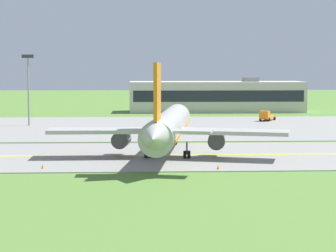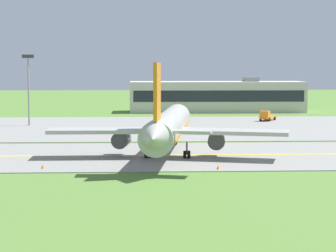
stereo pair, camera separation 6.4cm
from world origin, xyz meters
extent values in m
plane|color=#517A33|center=(0.00, 0.00, 0.00)|extent=(500.00, 500.00, 0.00)
cube|color=gray|center=(0.00, 0.00, 0.05)|extent=(240.00, 28.00, 0.10)
cube|color=gray|center=(10.00, 42.00, 0.05)|extent=(140.00, 52.00, 0.10)
cube|color=yellow|center=(0.00, 0.00, 0.11)|extent=(220.00, 0.60, 0.01)
cylinder|color=#ADADA8|center=(5.97, -0.70, 4.20)|extent=(8.49, 34.23, 4.00)
cone|color=#ADADA8|center=(8.39, 17.34, 4.20)|extent=(4.11, 3.08, 3.80)
cone|color=#ADADA8|center=(3.52, -18.94, 4.60)|extent=(3.80, 3.62, 3.40)
cube|color=orange|center=(5.97, -0.70, 3.70)|extent=(8.21, 31.54, 0.36)
cube|color=#1E232D|center=(8.09, 15.16, 4.90)|extent=(3.61, 2.24, 0.70)
cube|color=#ADADA8|center=(-2.75, -1.75, 3.70)|extent=(15.03, 4.89, 0.50)
cylinder|color=#47474C|center=(-0.50, -0.04, 2.30)|extent=(2.73, 3.68, 2.30)
cylinder|color=black|center=(-0.29, 1.55, 2.30)|extent=(2.11, 0.53, 2.10)
cube|color=#ADADA8|center=(14.10, -4.01, 3.70)|extent=(15.74, 8.67, 0.50)
cylinder|color=#47474C|center=(12.38, -1.77, 2.30)|extent=(2.73, 3.68, 2.30)
cylinder|color=black|center=(12.59, -0.18, 2.30)|extent=(2.11, 0.53, 2.10)
cube|color=orange|center=(3.97, -15.57, 9.45)|extent=(0.98, 4.41, 6.50)
cube|color=#ADADA8|center=(0.77, -15.34, 5.00)|extent=(6.07, 2.57, 0.30)
cube|color=#ADADA8|center=(7.11, -16.19, 5.00)|extent=(6.40, 3.75, 0.30)
cylinder|color=slate|center=(7.70, 12.18, 1.38)|extent=(0.24, 0.24, 1.65)
cylinder|color=black|center=(7.70, 12.18, 0.55)|extent=(0.49, 1.14, 1.10)
cylinder|color=slate|center=(3.12, -2.34, 1.38)|extent=(0.24, 0.24, 1.65)
cylinder|color=black|center=(2.85, -2.30, 0.55)|extent=(0.49, 1.14, 1.10)
cylinder|color=black|center=(3.40, -2.38, 0.55)|extent=(0.49, 1.14, 1.10)
cylinder|color=slate|center=(8.28, -3.03, 1.38)|extent=(0.24, 0.24, 1.65)
cylinder|color=black|center=(8.00, -2.99, 0.55)|extent=(0.49, 1.14, 1.10)
cylinder|color=black|center=(8.55, -3.07, 0.55)|extent=(0.49, 1.14, 1.10)
cube|color=orange|center=(30.04, 54.24, 1.50)|extent=(2.61, 2.53, 1.80)
cube|color=#1E232D|center=(29.68, 53.57, 1.81)|extent=(1.68, 0.98, 0.81)
cube|color=orange|center=(31.56, 57.06, 0.80)|extent=(4.03, 5.05, 0.40)
cylinder|color=orange|center=(30.04, 54.24, 2.50)|extent=(0.20, 0.20, 0.18)
cylinder|color=black|center=(30.92, 53.77, 0.45)|extent=(0.69, 0.93, 0.90)
cylinder|color=black|center=(29.16, 54.72, 0.45)|extent=(0.69, 0.93, 0.90)
cylinder|color=black|center=(32.92, 57.37, 0.45)|extent=(0.69, 0.93, 0.90)
cylinder|color=black|center=(31.08, 58.37, 0.45)|extent=(0.69, 0.93, 0.90)
cube|color=beige|center=(23.09, 86.69, 4.10)|extent=(46.92, 12.43, 8.20)
cube|color=#1E232D|center=(23.09, 80.43, 4.51)|extent=(45.04, 0.10, 2.95)
cube|color=slate|center=(32.47, 86.69, 8.80)|extent=(4.00, 4.00, 1.20)
cylinder|color=gray|center=(-20.72, 46.07, 7.00)|extent=(0.36, 0.36, 14.00)
cube|color=#333333|center=(-20.72, 46.07, 14.35)|extent=(2.40, 0.50, 0.70)
cone|color=orange|center=(11.27, -12.66, 0.30)|extent=(0.44, 0.44, 0.60)
cone|color=orange|center=(-9.62, -11.09, 0.30)|extent=(0.44, 0.44, 0.60)
camera|label=1|loc=(1.78, -88.11, 12.24)|focal=69.13mm
camera|label=2|loc=(1.84, -88.12, 12.24)|focal=69.13mm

